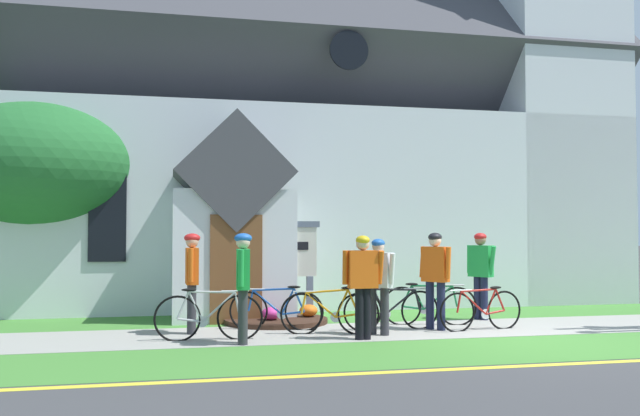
{
  "coord_description": "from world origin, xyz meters",
  "views": [
    {
      "loc": [
        -5.75,
        -9.92,
        1.73
      ],
      "look_at": [
        -2.86,
        3.22,
        2.24
      ],
      "focal_mm": 37.94,
      "sensor_mm": 36.0,
      "label": 1
    }
  ],
  "objects_px": {
    "cyclist_in_blue_jersey": "(243,278)",
    "yard_deciduous_tree": "(40,168)",
    "cyclist_in_green_jersey": "(481,268)",
    "cyclist_in_yellow_jersey": "(435,272)",
    "roadside_conifer": "(519,120)",
    "bicycle_silver": "(330,312)",
    "church_sign": "(275,255)",
    "bicycle_green": "(429,305)",
    "cyclist_in_orange_jersey": "(192,274)",
    "bicycle_white": "(391,309)",
    "cyclist_in_red_jersey": "(378,279)",
    "bicycle_black": "(277,310)",
    "bicycle_orange": "(208,316)",
    "bicycle_red": "(481,310)",
    "cyclist_in_white_jersey": "(363,278)"
  },
  "relations": [
    {
      "from": "bicycle_black",
      "to": "bicycle_red",
      "type": "bearing_deg",
      "value": -13.08
    },
    {
      "from": "bicycle_white",
      "to": "yard_deciduous_tree",
      "type": "distance_m",
      "value": 8.32
    },
    {
      "from": "bicycle_orange",
      "to": "cyclist_in_orange_jersey",
      "type": "relative_size",
      "value": 1.01
    },
    {
      "from": "bicycle_red",
      "to": "cyclist_in_orange_jersey",
      "type": "bearing_deg",
      "value": 172.59
    },
    {
      "from": "bicycle_red",
      "to": "cyclist_in_green_jersey",
      "type": "bearing_deg",
      "value": 64.52
    },
    {
      "from": "bicycle_black",
      "to": "cyclist_in_orange_jersey",
      "type": "bearing_deg",
      "value": -173.56
    },
    {
      "from": "cyclist_in_green_jersey",
      "to": "yard_deciduous_tree",
      "type": "relative_size",
      "value": 0.38
    },
    {
      "from": "bicycle_green",
      "to": "bicycle_orange",
      "type": "bearing_deg",
      "value": -167.09
    },
    {
      "from": "cyclist_in_white_jersey",
      "to": "roadside_conifer",
      "type": "distance_m",
      "value": 12.42
    },
    {
      "from": "bicycle_orange",
      "to": "bicycle_red",
      "type": "height_order",
      "value": "bicycle_orange"
    },
    {
      "from": "bicycle_black",
      "to": "bicycle_orange",
      "type": "bearing_deg",
      "value": -143.8
    },
    {
      "from": "church_sign",
      "to": "cyclist_in_yellow_jersey",
      "type": "height_order",
      "value": "church_sign"
    },
    {
      "from": "bicycle_silver",
      "to": "yard_deciduous_tree",
      "type": "height_order",
      "value": "yard_deciduous_tree"
    },
    {
      "from": "bicycle_black",
      "to": "cyclist_in_green_jersey",
      "type": "relative_size",
      "value": 0.94
    },
    {
      "from": "bicycle_red",
      "to": "bicycle_silver",
      "type": "distance_m",
      "value": 2.75
    },
    {
      "from": "cyclist_in_green_jersey",
      "to": "roadside_conifer",
      "type": "bearing_deg",
      "value": 55.69
    },
    {
      "from": "bicycle_orange",
      "to": "cyclist_in_white_jersey",
      "type": "height_order",
      "value": "cyclist_in_white_jersey"
    },
    {
      "from": "church_sign",
      "to": "bicycle_green",
      "type": "height_order",
      "value": "church_sign"
    },
    {
      "from": "cyclist_in_blue_jersey",
      "to": "yard_deciduous_tree",
      "type": "distance_m",
      "value": 6.78
    },
    {
      "from": "bicycle_black",
      "to": "yard_deciduous_tree",
      "type": "bearing_deg",
      "value": 141.94
    },
    {
      "from": "bicycle_silver",
      "to": "cyclist_in_orange_jersey",
      "type": "relative_size",
      "value": 0.97
    },
    {
      "from": "church_sign",
      "to": "bicycle_orange",
      "type": "height_order",
      "value": "church_sign"
    },
    {
      "from": "cyclist_in_orange_jersey",
      "to": "cyclist_in_yellow_jersey",
      "type": "distance_m",
      "value": 4.32
    },
    {
      "from": "bicycle_red",
      "to": "cyclist_in_white_jersey",
      "type": "height_order",
      "value": "cyclist_in_white_jersey"
    },
    {
      "from": "cyclist_in_yellow_jersey",
      "to": "roadside_conifer",
      "type": "height_order",
      "value": "roadside_conifer"
    },
    {
      "from": "cyclist_in_blue_jersey",
      "to": "cyclist_in_yellow_jersey",
      "type": "xyz_separation_m",
      "value": [
        3.55,
        0.83,
        0.01
      ]
    },
    {
      "from": "bicycle_black",
      "to": "bicycle_green",
      "type": "xyz_separation_m",
      "value": [
        2.92,
        0.04,
        0.01
      ]
    },
    {
      "from": "bicycle_black",
      "to": "bicycle_white",
      "type": "height_order",
      "value": "bicycle_black"
    },
    {
      "from": "bicycle_silver",
      "to": "cyclist_in_yellow_jersey",
      "type": "height_order",
      "value": "cyclist_in_yellow_jersey"
    },
    {
      "from": "cyclist_in_green_jersey",
      "to": "cyclist_in_white_jersey",
      "type": "bearing_deg",
      "value": -147.19
    },
    {
      "from": "bicycle_green",
      "to": "roadside_conifer",
      "type": "relative_size",
      "value": 0.21
    },
    {
      "from": "cyclist_in_white_jersey",
      "to": "yard_deciduous_tree",
      "type": "distance_m",
      "value": 8.07
    },
    {
      "from": "bicycle_red",
      "to": "cyclist_in_blue_jersey",
      "type": "bearing_deg",
      "value": -172.11
    },
    {
      "from": "bicycle_white",
      "to": "cyclist_in_red_jersey",
      "type": "relative_size",
      "value": 1.09
    },
    {
      "from": "bicycle_silver",
      "to": "cyclist_in_blue_jersey",
      "type": "bearing_deg",
      "value": -155.3
    },
    {
      "from": "cyclist_in_blue_jersey",
      "to": "cyclist_in_white_jersey",
      "type": "relative_size",
      "value": 1.02
    },
    {
      "from": "cyclist_in_yellow_jersey",
      "to": "roadside_conifer",
      "type": "relative_size",
      "value": 0.21
    },
    {
      "from": "bicycle_red",
      "to": "cyclist_in_yellow_jersey",
      "type": "relative_size",
      "value": 0.97
    },
    {
      "from": "church_sign",
      "to": "bicycle_silver",
      "type": "xyz_separation_m",
      "value": [
        0.7,
        -1.82,
        -0.94
      ]
    },
    {
      "from": "bicycle_black",
      "to": "yard_deciduous_tree",
      "type": "relative_size",
      "value": 0.36
    },
    {
      "from": "bicycle_red",
      "to": "bicycle_black",
      "type": "bearing_deg",
      "value": 166.92
    },
    {
      "from": "church_sign",
      "to": "bicycle_red",
      "type": "distance_m",
      "value": 4.07
    },
    {
      "from": "yard_deciduous_tree",
      "to": "bicycle_red",
      "type": "bearing_deg",
      "value": -28.56
    },
    {
      "from": "cyclist_in_orange_jersey",
      "to": "cyclist_in_yellow_jersey",
      "type": "bearing_deg",
      "value": -5.77
    },
    {
      "from": "church_sign",
      "to": "bicycle_orange",
      "type": "bearing_deg",
      "value": -124.23
    },
    {
      "from": "roadside_conifer",
      "to": "bicycle_silver",
      "type": "bearing_deg",
      "value": -135.0
    },
    {
      "from": "cyclist_in_white_jersey",
      "to": "church_sign",
      "type": "bearing_deg",
      "value": 113.01
    },
    {
      "from": "bicycle_silver",
      "to": "cyclist_in_white_jersey",
      "type": "bearing_deg",
      "value": -61.85
    },
    {
      "from": "bicycle_green",
      "to": "bicycle_red",
      "type": "bearing_deg",
      "value": -53.04
    },
    {
      "from": "cyclist_in_white_jersey",
      "to": "bicycle_black",
      "type": "bearing_deg",
      "value": 130.46
    }
  ]
}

